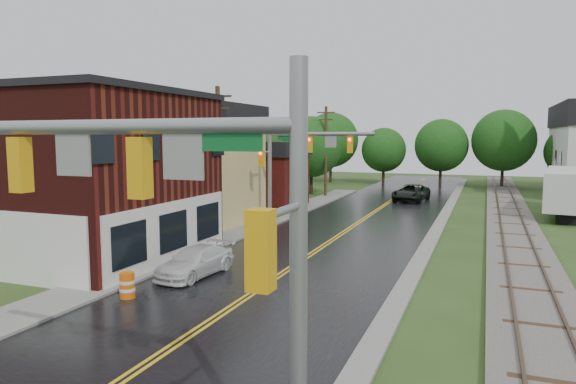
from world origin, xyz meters
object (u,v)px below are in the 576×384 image
Objects in this scene: brick_building at (55,173)px; tree_left_e at (312,148)px; tree_left_c at (244,152)px; traffic_signal_far at (299,152)px; semi_trailer at (563,188)px; construction_barrel at (127,286)px; traffic_signal_near at (178,201)px; utility_pole_b at (219,158)px; tree_left_a at (51,150)px; suv_dark at (411,193)px; pickup_white at (195,262)px; tree_left_b at (161,140)px; utility_pole_c at (326,150)px.

tree_left_e is (3.64, 30.90, 0.66)m from brick_building.
tree_left_c is 7.82m from tree_left_e.
brick_building is 1.95× the size of traffic_signal_far.
semi_trailer is (22.61, -7.42, -2.69)m from tree_left_e.
brick_building is 35.27m from semi_trailer.
traffic_signal_far is 17.59m from construction_barrel.
traffic_signal_near is 22.49m from utility_pole_b.
tree_left_e is at bearing 65.38° from tree_left_a.
traffic_signal_far is at bearing 56.32° from utility_pole_b.
traffic_signal_near is at bearing -46.50° from construction_barrel.
semi_trailer reaches higher than construction_barrel.
brick_building is at bearing -138.19° from semi_trailer.
suv_dark is at bearing 63.36° from brick_building.
pickup_white is (16.45, -8.27, -4.50)m from tree_left_a.
tree_left_a reaches higher than construction_barrel.
semi_trailer is (12.01, -4.90, 1.35)m from suv_dark.
tree_left_c is (-17.32, 37.90, -0.46)m from traffic_signal_near.
tree_left_b is at bearing -168.24° from semi_trailer.
construction_barrel is (15.73, -11.90, -4.62)m from tree_left_a.
semi_trailer is (31.61, 6.58, -3.59)m from tree_left_b.
traffic_signal_far is 16.56m from tree_left_c.
utility_pole_b is 14.87m from tree_left_b.
utility_pole_c is at bearing 101.09° from traffic_signal_far.
construction_barrel is at bearing -82.50° from tree_left_e.
tree_left_a is 30.78m from suv_dark.
utility_pole_c is 2.11× the size of pickup_white.
utility_pole_b is 1.61× the size of suv_dark.
pickup_white is at bearing -93.19° from suv_dark.
utility_pole_c is at bearing -42.84° from tree_left_e.
tree_left_c is 0.94× the size of tree_left_e.
tree_left_a is at bearing -120.55° from utility_pole_c.
utility_pole_b is at bearing 117.19° from traffic_signal_near.
brick_building is 1.59× the size of utility_pole_b.
traffic_signal_near is at bearing -65.44° from tree_left_c.
utility_pole_b is 13.00m from construction_barrel.
brick_building is 2.56× the size of suv_dark.
brick_building reaches higher than tree_left_c.
pickup_white is (3.41, -8.37, -4.10)m from utility_pole_b.
traffic_signal_near is 38.01m from semi_trailer.
tree_left_e is (9.00, 14.00, -0.90)m from tree_left_b.
tree_left_b is 23.85m from pickup_white.
utility_pole_c is 21.45m from semi_trailer.
utility_pole_c is at bearing 30.20° from tree_left_c.
semi_trailer is at bearing 41.81° from brick_building.
tree_left_e is (-5.38, 18.90, -0.16)m from traffic_signal_far.
traffic_signal_far is 7.43× the size of construction_barrel.
tree_left_b is 2.27× the size of pickup_white.
semi_trailer is (17.23, 11.48, -2.85)m from traffic_signal_far.
tree_left_b is at bearing 107.61° from brick_building.
construction_barrel is (-0.65, -17.00, -4.48)m from traffic_signal_far.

